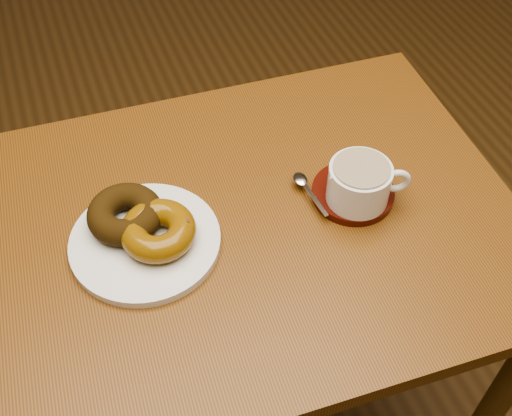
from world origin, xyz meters
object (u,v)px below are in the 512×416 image
object	(u,v)px
donut_plate	(145,242)
saucer	(353,193)
cafe_table	(245,268)
coffee_cup	(360,183)

from	to	relation	value
donut_plate	saucer	world-z (taller)	same
cafe_table	donut_plate	size ratio (longest dim) A/B	3.93
cafe_table	coffee_cup	world-z (taller)	coffee_cup
cafe_table	coffee_cup	bearing A→B (deg)	-7.22
saucer	coffee_cup	xyz separation A→B (m)	(-0.00, -0.02, 0.04)
saucer	coffee_cup	size ratio (longest dim) A/B	1.04
cafe_table	saucer	size ratio (longest dim) A/B	6.76
cafe_table	coffee_cup	xyz separation A→B (m)	(0.18, -0.03, 0.18)
cafe_table	saucer	world-z (taller)	saucer
donut_plate	saucer	bearing A→B (deg)	-3.55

